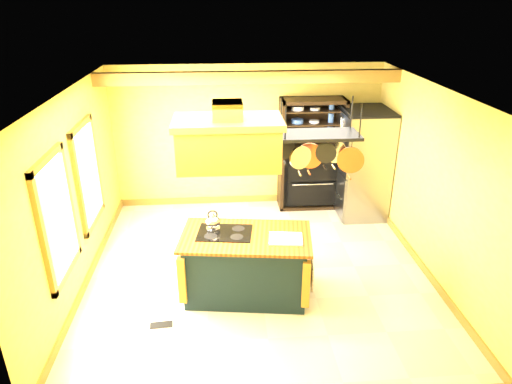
{
  "coord_description": "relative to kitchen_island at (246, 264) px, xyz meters",
  "views": [
    {
      "loc": [
        -0.48,
        -5.81,
        3.87
      ],
      "look_at": [
        -0.01,
        0.3,
        1.17
      ],
      "focal_mm": 32.0,
      "sensor_mm": 36.0,
      "label": 1
    }
  ],
  "objects": [
    {
      "name": "kitchen_island",
      "position": [
        0.0,
        0.0,
        0.0
      ],
      "size": [
        1.83,
        1.17,
        1.11
      ],
      "rotation": [
        0.0,
        0.0,
        -0.13
      ],
      "color": "black",
      "rests_on": "floor"
    },
    {
      "name": "wall_left",
      "position": [
        -2.29,
        0.54,
        0.88
      ],
      "size": [
        0.02,
        5.0,
        2.7
      ],
      "primitive_type": "cube",
      "color": "#DEBA51",
      "rests_on": "floor"
    },
    {
      "name": "ceiling_beam",
      "position": [
        0.21,
        2.24,
        2.12
      ],
      "size": [
        5.0,
        0.15,
        0.2
      ],
      "primitive_type": "cube",
      "color": "olive",
      "rests_on": "ceiling"
    },
    {
      "name": "ceiling",
      "position": [
        0.21,
        0.54,
        2.23
      ],
      "size": [
        5.0,
        5.0,
        0.0
      ],
      "primitive_type": "plane",
      "rotation": [
        3.14,
        0.0,
        0.0
      ],
      "color": "white",
      "rests_on": "wall_back"
    },
    {
      "name": "refrigerator",
      "position": [
        2.27,
        2.39,
        0.48
      ],
      "size": [
        0.84,
        1.0,
        1.95
      ],
      "color": "gray",
      "rests_on": "floor"
    },
    {
      "name": "window_near",
      "position": [
        -2.26,
        -0.26,
        0.93
      ],
      "size": [
        0.06,
        1.06,
        1.56
      ],
      "color": "olive",
      "rests_on": "wall_left"
    },
    {
      "name": "floor_register",
      "position": [
        -1.11,
        -0.59,
        -0.46
      ],
      "size": [
        0.29,
        0.14,
        0.01
      ],
      "primitive_type": "cube",
      "rotation": [
        0.0,
        0.0,
        0.07
      ],
      "color": "black",
      "rests_on": "floor"
    },
    {
      "name": "floor",
      "position": [
        0.21,
        0.54,
        -0.47
      ],
      "size": [
        5.0,
        5.0,
        0.0
      ],
      "primitive_type": "plane",
      "color": "beige",
      "rests_on": "ground"
    },
    {
      "name": "wall_front",
      "position": [
        0.21,
        -1.96,
        0.88
      ],
      "size": [
        5.0,
        0.02,
        2.7
      ],
      "primitive_type": "cube",
      "color": "#DEBA51",
      "rests_on": "floor"
    },
    {
      "name": "wall_right",
      "position": [
        2.71,
        0.54,
        0.88
      ],
      "size": [
        0.02,
        5.0,
        2.7
      ],
      "primitive_type": "cube",
      "color": "#DEBA51",
      "rests_on": "floor"
    },
    {
      "name": "range_hood",
      "position": [
        -0.2,
        -0.0,
        1.76
      ],
      "size": [
        1.3,
        0.74,
        0.8
      ],
      "color": "#AB702A",
      "rests_on": "ceiling"
    },
    {
      "name": "window_far",
      "position": [
        -2.26,
        1.14,
        0.93
      ],
      "size": [
        0.06,
        1.06,
        1.56
      ],
      "color": "olive",
      "rests_on": "wall_left"
    },
    {
      "name": "wall_back",
      "position": [
        0.21,
        3.04,
        0.88
      ],
      "size": [
        5.0,
        0.02,
        2.7
      ],
      "primitive_type": "cube",
      "color": "#DEBA51",
      "rests_on": "floor"
    },
    {
      "name": "pot_rack",
      "position": [
        0.92,
        -0.0,
        1.68
      ],
      "size": [
        1.08,
        0.49,
        0.89
      ],
      "color": "black",
      "rests_on": "ceiling"
    },
    {
      "name": "hutch",
      "position": [
        1.39,
        2.81,
        0.36
      ],
      "size": [
        1.19,
        0.54,
        2.11
      ],
      "color": "black",
      "rests_on": "floor"
    }
  ]
}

